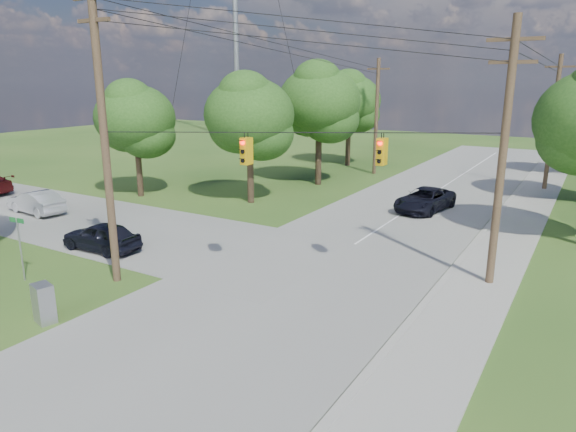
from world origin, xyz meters
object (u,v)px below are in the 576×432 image
Objects in this scene: pole_north_w at (376,116)px; car_cross_dark at (101,236)px; pole_north_e at (553,122)px; car_cross_silver at (36,202)px; pole_sw at (104,131)px; car_main_north at (425,200)px; pole_ne at (503,152)px; control_cabinet at (44,303)px.

pole_north_w reaches higher than car_cross_dark.
pole_north_e and pole_north_w have the same top height.
car_cross_silver is (-9.45, 2.77, 0.01)m from car_cross_dark.
car_cross_dark is (-17.18, -27.30, -4.38)m from pole_north_e.
car_cross_dark is at bearing 77.81° from car_cross_silver.
pole_sw reaches higher than car_main_north.
pole_north_e is 2.39× the size of car_cross_dark.
car_cross_silver is at bearing 158.88° from pole_sw.
pole_sw reaches higher than car_cross_dark.
pole_sw reaches higher than car_cross_silver.
car_cross_dark is 0.95× the size of car_cross_silver.
car_cross_silver is at bearing -137.36° from pole_north_e.
pole_north_e is at bearing 90.00° from pole_ne.
pole_north_e is at bearing 70.26° from car_main_north.
control_cabinet is (-6.63, -22.35, -0.06)m from car_main_north.
control_cabinet is at bearing -76.84° from pole_sw.
pole_sw is at bearing -89.23° from pole_north_w.
pole_ne is 2.51× the size of car_cross_dark.
pole_north_e is (13.50, 29.60, -1.10)m from pole_sw.
pole_sw is 15.51m from pole_ne.
pole_sw is 2.87× the size of car_cross_dark.
car_main_north is at bearing -118.01° from pole_north_e.
car_cross_dark is at bearing 141.07° from control_cabinet.
pole_sw is at bearing 73.04° from car_cross_silver.
car_cross_silver is (-26.63, -2.53, -4.71)m from pole_ne.
pole_north_w is 27.84m from car_cross_dark.
pole_ne is 26.03m from pole_north_w.
car_main_north is (-5.95, -11.19, -4.38)m from pole_north_e.
pole_north_e is at bearing 136.80° from car_cross_silver.
car_main_north is (7.95, -11.19, -4.38)m from pole_north_w.
pole_ne is at bearing 29.38° from pole_sw.
pole_ne reaches higher than car_main_north.
pole_north_w is 2.28× the size of car_cross_silver.
car_cross_dark is at bearing -96.86° from pole_north_w.
car_main_north is at bearing -54.61° from pole_north_w.
control_cabinet is at bearing -110.56° from pole_north_e.
car_main_north is at bearing 118.83° from pole_ne.
car_cross_silver is 24.61m from car_main_north.
pole_sw is 1.14× the size of pole_ne.
pole_sw reaches higher than pole_ne.
car_main_north is at bearing 142.33° from car_cross_dark.
pole_ne is 17.72m from control_cabinet.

